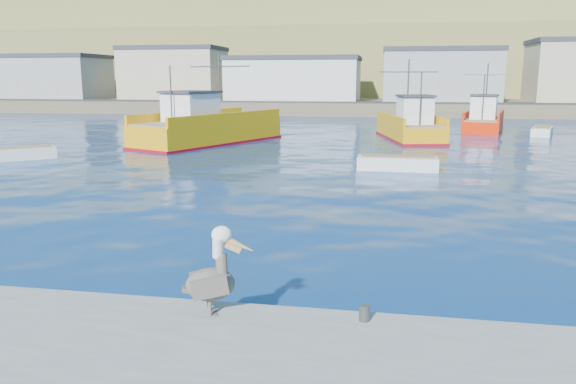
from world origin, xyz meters
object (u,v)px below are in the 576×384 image
object	(u,v)px
skiff_left	(18,155)
skiff_mid	(397,164)
trawler_yellow_b	(410,127)
trawler_yellow_a	(207,128)
pelican	(213,277)
skiff_far	(542,132)
boat_orange	(484,120)

from	to	relation	value
skiff_left	skiff_mid	xyz separation A→B (m)	(22.36, 0.12, 0.00)
trawler_yellow_b	skiff_left	xyz separation A→B (m)	(-23.52, -15.37, -0.67)
trawler_yellow_a	pelican	xyz separation A→B (m)	(10.15, -30.45, 0.10)
skiff_mid	skiff_far	size ratio (longest dim) A/B	0.95
pelican	skiff_mid	bearing A→B (deg)	79.93
trawler_yellow_b	boat_orange	size ratio (longest dim) A/B	1.19
trawler_yellow_a	skiff_mid	distance (m)	16.96
trawler_yellow_a	skiff_far	distance (m)	28.29
trawler_yellow_b	skiff_left	world-z (taller)	trawler_yellow_b
boat_orange	skiff_mid	distance (m)	24.82
trawler_yellow_b	pelican	distance (m)	36.21
skiff_far	trawler_yellow_a	bearing A→B (deg)	-157.66
skiff_left	pelican	distance (m)	27.77
trawler_yellow_b	boat_orange	world-z (taller)	trawler_yellow_b
skiff_mid	pelican	world-z (taller)	pelican
skiff_far	pelican	xyz separation A→B (m)	(-16.01, -41.20, 0.93)
skiff_left	boat_orange	bearing A→B (deg)	37.90
trawler_yellow_b	boat_orange	xyz separation A→B (m)	(6.81, 8.24, 0.06)
trawler_yellow_a	trawler_yellow_b	world-z (taller)	trawler_yellow_a
trawler_yellow_a	pelican	size ratio (longest dim) A/B	7.91
trawler_yellow_a	skiff_left	distance (m)	13.14
boat_orange	pelican	xyz separation A→B (m)	(-11.64, -44.12, 0.20)
skiff_mid	trawler_yellow_a	bearing A→B (deg)	144.59
pelican	boat_orange	bearing A→B (deg)	75.22
trawler_yellow_b	boat_orange	bearing A→B (deg)	50.42
trawler_yellow_a	skiff_mid	xyz separation A→B (m)	(13.81, -9.82, -0.82)
boat_orange	skiff_left	xyz separation A→B (m)	(-30.34, -23.61, -0.73)
boat_orange	skiff_far	bearing A→B (deg)	-33.81
boat_orange	skiff_far	distance (m)	5.31
boat_orange	pelican	distance (m)	45.64
skiff_mid	pelican	xyz separation A→B (m)	(-3.66, -20.63, 0.93)
skiff_mid	pelican	distance (m)	20.98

